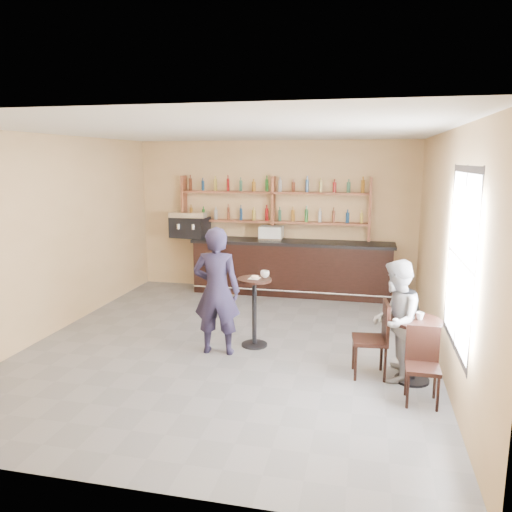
% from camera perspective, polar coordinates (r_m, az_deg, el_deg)
% --- Properties ---
extents(floor, '(7.00, 7.00, 0.00)m').
position_cam_1_polar(floor, '(7.80, -2.76, -10.09)').
color(floor, slate).
rests_on(floor, ground).
extents(ceiling, '(7.00, 7.00, 0.00)m').
position_cam_1_polar(ceiling, '(7.30, -3.00, 14.08)').
color(ceiling, white).
rests_on(ceiling, wall_back).
extents(wall_back, '(7.00, 0.00, 7.00)m').
position_cam_1_polar(wall_back, '(10.76, 2.11, 4.54)').
color(wall_back, tan).
rests_on(wall_back, floor).
extents(wall_front, '(7.00, 0.00, 7.00)m').
position_cam_1_polar(wall_front, '(4.20, -15.78, -6.09)').
color(wall_front, tan).
rests_on(wall_front, floor).
extents(wall_left, '(0.00, 7.00, 7.00)m').
position_cam_1_polar(wall_left, '(8.67, -22.36, 2.17)').
color(wall_left, tan).
rests_on(wall_left, floor).
extents(wall_right, '(0.00, 7.00, 7.00)m').
position_cam_1_polar(wall_right, '(7.20, 20.82, 0.63)').
color(wall_right, tan).
rests_on(wall_right, floor).
extents(window_pane, '(0.00, 2.00, 2.00)m').
position_cam_1_polar(window_pane, '(6.01, 22.38, -0.43)').
color(window_pane, white).
rests_on(window_pane, wall_right).
extents(window_frame, '(0.04, 1.70, 2.10)m').
position_cam_1_polar(window_frame, '(6.01, 22.32, -0.43)').
color(window_frame, black).
rests_on(window_frame, wall_right).
extents(shelf_unit, '(4.00, 0.26, 1.40)m').
position_cam_1_polar(shelf_unit, '(10.62, 1.99, 5.59)').
color(shelf_unit, brown).
rests_on(shelf_unit, wall_back).
extents(liquor_bottles, '(3.68, 0.10, 1.00)m').
position_cam_1_polar(liquor_bottles, '(10.60, 1.99, 6.51)').
color(liquor_bottles, '#8C5919').
rests_on(liquor_bottles, shelf_unit).
extents(bar_counter, '(4.20, 0.82, 1.14)m').
position_cam_1_polar(bar_counter, '(10.52, 4.07, -1.32)').
color(bar_counter, black).
rests_on(bar_counter, floor).
extents(espresso_machine, '(0.84, 0.60, 0.56)m').
position_cam_1_polar(espresso_machine, '(10.92, -7.55, 3.58)').
color(espresso_machine, black).
rests_on(espresso_machine, bar_counter).
extents(pastry_case, '(0.55, 0.47, 0.30)m').
position_cam_1_polar(pastry_case, '(10.46, 1.77, 2.62)').
color(pastry_case, silver).
rests_on(pastry_case, bar_counter).
extents(pedestal_table, '(0.61, 0.61, 1.06)m').
position_cam_1_polar(pedestal_table, '(7.59, -0.19, -6.46)').
color(pedestal_table, black).
rests_on(pedestal_table, floor).
extents(napkin, '(0.17, 0.17, 0.00)m').
position_cam_1_polar(napkin, '(7.45, -0.19, -2.57)').
color(napkin, white).
rests_on(napkin, pedestal_table).
extents(donut, '(0.15, 0.15, 0.04)m').
position_cam_1_polar(donut, '(7.43, -0.13, -2.42)').
color(donut, '#C57848').
rests_on(donut, napkin).
extents(cup_pedestal, '(0.14, 0.14, 0.10)m').
position_cam_1_polar(cup_pedestal, '(7.51, 1.02, -2.08)').
color(cup_pedestal, white).
rests_on(cup_pedestal, pedestal_table).
extents(man_main, '(0.72, 0.50, 1.87)m').
position_cam_1_polar(man_main, '(7.24, -4.52, -4.00)').
color(man_main, black).
rests_on(man_main, floor).
extents(cafe_table, '(0.84, 0.84, 0.83)m').
position_cam_1_polar(cafe_table, '(6.76, 17.57, -10.25)').
color(cafe_table, black).
rests_on(cafe_table, floor).
extents(cup_cafe, '(0.11, 0.11, 0.09)m').
position_cam_1_polar(cup_cafe, '(6.62, 18.23, -6.53)').
color(cup_cafe, white).
rests_on(cup_cafe, cafe_table).
extents(chair_west, '(0.48, 0.48, 1.00)m').
position_cam_1_polar(chair_west, '(6.75, 12.86, -9.25)').
color(chair_west, black).
rests_on(chair_west, floor).
extents(chair_south, '(0.39, 0.39, 0.89)m').
position_cam_1_polar(chair_south, '(6.20, 18.52, -11.97)').
color(chair_south, black).
rests_on(chair_south, floor).
extents(patron_second, '(0.71, 0.85, 1.57)m').
position_cam_1_polar(patron_second, '(6.66, 15.64, -7.09)').
color(patron_second, '#99989D').
rests_on(patron_second, floor).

